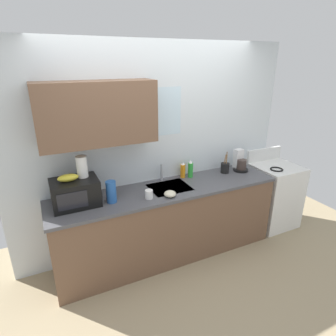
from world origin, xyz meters
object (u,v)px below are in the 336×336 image
at_px(coffee_maker, 240,163).
at_px(dish_soap_bottle_green, 190,169).
at_px(microwave, 75,193).
at_px(small_bowl, 170,194).
at_px(stove_range, 273,195).
at_px(cereal_canister, 111,192).
at_px(utensil_crock, 225,168).
at_px(mug_white, 149,194).
at_px(paper_towel_roll, 82,167).
at_px(dish_soap_bottle_orange, 183,170).
at_px(banana_bunch, 68,178).

xyz_separation_m(coffee_maker, dish_soap_bottle_green, (-0.71, 0.08, -0.00)).
bearing_deg(microwave, small_bowl, -14.81).
xyz_separation_m(stove_range, coffee_maker, (-0.58, 0.10, 0.55)).
xyz_separation_m(cereal_canister, utensil_crock, (1.55, 0.17, -0.05)).
bearing_deg(mug_white, utensil_crock, 12.49).
xyz_separation_m(dish_soap_bottle_green, cereal_canister, (-1.07, -0.23, 0.01)).
bearing_deg(microwave, stove_range, -0.95).
bearing_deg(paper_towel_roll, coffee_maker, 0.24).
height_order(cereal_canister, small_bowl, cereal_canister).
distance_m(coffee_maker, mug_white, 1.43).
height_order(dish_soap_bottle_green, mug_white, dish_soap_bottle_green).
bearing_deg(utensil_crock, stove_range, -8.18).
relative_size(mug_white, small_bowl, 0.73).
xyz_separation_m(coffee_maker, small_bowl, (-1.18, -0.31, -0.07)).
height_order(dish_soap_bottle_orange, dish_soap_bottle_green, dish_soap_bottle_green).
bearing_deg(dish_soap_bottle_orange, mug_white, -149.38).
height_order(coffee_maker, dish_soap_bottle_green, coffee_maker).
relative_size(dish_soap_bottle_green, utensil_crock, 0.79).
distance_m(microwave, coffee_maker, 2.12).
bearing_deg(banana_bunch, mug_white, -13.87).
height_order(stove_range, paper_towel_roll, paper_towel_roll).
xyz_separation_m(microwave, paper_towel_roll, (0.10, 0.05, 0.24)).
bearing_deg(dish_soap_bottle_orange, banana_bunch, -173.12).
distance_m(stove_range, small_bowl, 1.84).
relative_size(microwave, dish_soap_bottle_orange, 2.23).
distance_m(cereal_canister, utensil_crock, 1.56).
relative_size(dish_soap_bottle_orange, cereal_canister, 0.89).
xyz_separation_m(microwave, coffee_maker, (2.12, 0.06, -0.03)).
relative_size(paper_towel_roll, mug_white, 2.32).
xyz_separation_m(stove_range, small_bowl, (-1.76, -0.20, 0.47)).
height_order(banana_bunch, mug_white, banana_bunch).
bearing_deg(banana_bunch, microwave, -1.80).
bearing_deg(mug_white, cereal_canister, 166.65).
height_order(banana_bunch, utensil_crock, banana_bunch).
relative_size(cereal_canister, utensil_crock, 0.82).
height_order(paper_towel_roll, cereal_canister, paper_towel_roll).
bearing_deg(stove_range, dish_soap_bottle_green, 172.07).
distance_m(dish_soap_bottle_orange, mug_white, 0.70).
distance_m(dish_soap_bottle_orange, dish_soap_bottle_green, 0.10).
bearing_deg(stove_range, small_bowl, -173.41).
height_order(paper_towel_roll, mug_white, paper_towel_roll).
relative_size(banana_bunch, dish_soap_bottle_green, 0.90).
bearing_deg(microwave, dish_soap_bottle_green, 5.47).
bearing_deg(banana_bunch, coffee_maker, 1.54).
bearing_deg(stove_range, mug_white, -175.86).
xyz_separation_m(banana_bunch, dish_soap_bottle_orange, (1.37, 0.17, -0.21)).
relative_size(cereal_canister, small_bowl, 1.79).
height_order(mug_white, small_bowl, mug_white).
height_order(stove_range, dish_soap_bottle_green, dish_soap_bottle_green).
bearing_deg(utensil_crock, cereal_canister, -173.75).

